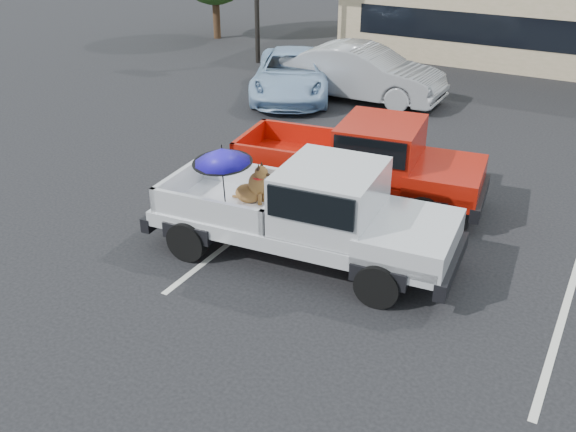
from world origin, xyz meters
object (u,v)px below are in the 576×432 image
at_px(red_pickup, 372,159).
at_px(blue_suv, 292,74).
at_px(silver_pickup, 317,209).
at_px(silver_sedan, 363,73).

xyz_separation_m(red_pickup, blue_suv, (-5.31, 6.18, -0.28)).
bearing_deg(blue_suv, red_pickup, -74.14).
height_order(silver_pickup, blue_suv, silver_pickup).
height_order(silver_pickup, silver_sedan, silver_pickup).
relative_size(red_pickup, silver_sedan, 1.10).
distance_m(red_pickup, blue_suv, 8.15).
bearing_deg(blue_suv, silver_pickup, -83.72).
distance_m(silver_pickup, red_pickup, 2.79).
distance_m(silver_sedan, blue_suv, 2.29).
relative_size(silver_pickup, red_pickup, 1.02).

